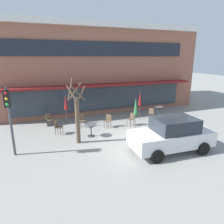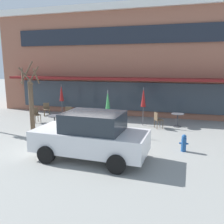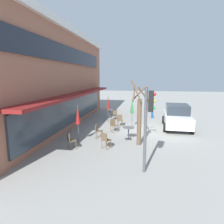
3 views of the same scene
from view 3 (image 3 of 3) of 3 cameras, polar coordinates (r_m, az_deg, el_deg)
name	(u,v)px [view 3 (image 3 of 3)]	position (r m, az deg, el deg)	size (l,w,h in m)	color
ground_plane	(152,130)	(14.68, 11.42, -5.20)	(80.00, 80.00, 0.00)	gray
building_facade	(22,78)	(17.04, -24.28, 8.80)	(18.25, 9.10, 7.39)	#935B47
cafe_table_near_wall	(129,131)	(12.36, 4.75, -5.46)	(0.70, 0.70, 0.76)	#333338
cafe_table_streetside	(110,112)	(18.87, -0.69, 0.01)	(0.70, 0.70, 0.76)	#333338
patio_umbrella_green_folded	(78,115)	(11.70, -9.74, -0.86)	(0.28, 0.28, 2.20)	#4C4C51
patio_umbrella_cream_folded	(132,106)	(15.07, 5.76, 1.68)	(0.28, 0.28, 2.20)	#4C4C51
patio_umbrella_corner_open	(108,103)	(16.79, -1.13, 2.59)	(0.28, 0.28, 2.20)	#4C4C51
cafe_chair_0	(105,139)	(10.73, -1.91, -7.81)	(0.55, 0.55, 0.89)	brown
cafe_chair_1	(98,130)	(12.52, -4.03, -5.19)	(0.43, 0.43, 0.89)	brown
cafe_chair_2	(120,120)	(15.53, 2.26, -2.16)	(0.50, 0.50, 0.89)	brown
cafe_chair_3	(70,140)	(10.90, -11.82, -7.74)	(0.56, 0.56, 0.89)	brown
cafe_chair_4	(114,124)	(13.96, 0.43, -3.56)	(0.56, 0.56, 0.89)	brown
cafe_chair_5	(115,114)	(17.73, 0.73, -0.61)	(0.55, 0.55, 0.89)	brown
parked_sedan	(177,116)	(15.71, 18.08, -1.20)	(4.27, 2.15, 1.76)	silver
street_tree	(139,117)	(11.16, 7.80, -1.43)	(0.99, 1.04, 3.64)	brown
traffic_light_pole	(148,117)	(7.83, 10.31, -1.32)	(0.26, 0.43, 3.40)	#47474C
fire_hydrant	(152,114)	(18.90, 11.42, -0.67)	(0.36, 0.20, 0.71)	#1E4C8C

